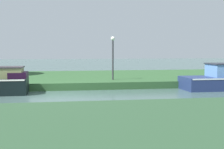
{
  "coord_description": "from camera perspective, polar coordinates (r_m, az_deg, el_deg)",
  "views": [
    {
      "loc": [
        0.23,
        -14.96,
        2.19
      ],
      "look_at": [
        2.94,
        1.2,
        0.9
      ],
      "focal_mm": 51.06,
      "sensor_mm": 36.0,
      "label": 1
    }
  ],
  "objects": [
    {
      "name": "ground_plane",
      "position": [
        15.12,
        -10.32,
        -3.9
      ],
      "size": [
        120.0,
        120.0,
        0.0
      ],
      "primitive_type": "plane",
      "color": "#3F5753"
    },
    {
      "name": "mooring_post_near",
      "position": [
        17.6,
        -17.33,
        -0.39
      ],
      "size": [
        0.12,
        0.12,
        0.71
      ],
      "primitive_type": "cylinder",
      "color": "#522F21",
      "rests_on": "riverbank_far"
    },
    {
      "name": "riverbank_far",
      "position": [
        22.05,
        -10.08,
        -0.75
      ],
      "size": [
        72.0,
        10.0,
        0.4
      ],
      "primitive_type": "cube",
      "color": "#2A4F2A",
      "rests_on": "ground_plane"
    },
    {
      "name": "lamp_post",
      "position": [
        18.78,
        0.15,
        4.02
      ],
      "size": [
        0.24,
        0.24,
        2.55
      ],
      "color": "#333338",
      "rests_on": "riverbank_far"
    }
  ]
}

